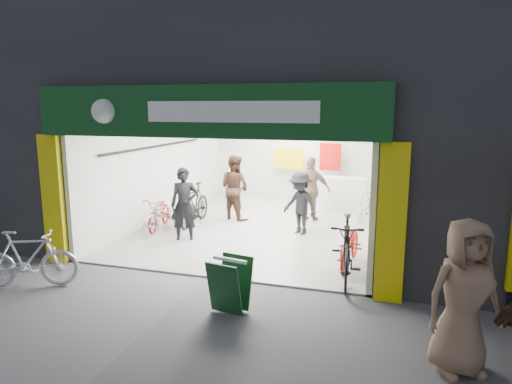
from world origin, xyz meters
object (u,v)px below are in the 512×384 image
at_px(pedestrian_near, 464,297).
at_px(sandwich_board, 230,284).
at_px(parked_bike, 27,259).
at_px(bike_right_front, 346,250).
at_px(bike_left_front, 167,215).

relative_size(pedestrian_near, sandwich_board, 2.25).
relative_size(parked_bike, pedestrian_near, 0.91).
relative_size(bike_right_front, pedestrian_near, 1.04).
xyz_separation_m(pedestrian_near, sandwich_board, (-3.18, 0.70, -0.48)).
relative_size(bike_left_front, bike_right_front, 0.88).
bearing_deg(bike_right_front, parked_bike, -166.06).
height_order(pedestrian_near, sandwich_board, pedestrian_near).
distance_m(parked_bike, sandwich_board, 3.73).
relative_size(bike_right_front, parked_bike, 1.15).
xyz_separation_m(bike_right_front, parked_bike, (-5.30, -1.91, -0.08)).
height_order(parked_bike, sandwich_board, parked_bike).
height_order(parked_bike, pedestrian_near, pedestrian_near).
relative_size(parked_bike, sandwich_board, 2.04).
xyz_separation_m(parked_bike, sandwich_board, (3.73, 0.10, -0.05)).
bearing_deg(bike_right_front, bike_left_front, 151.43).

